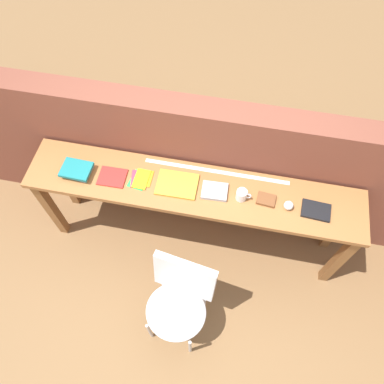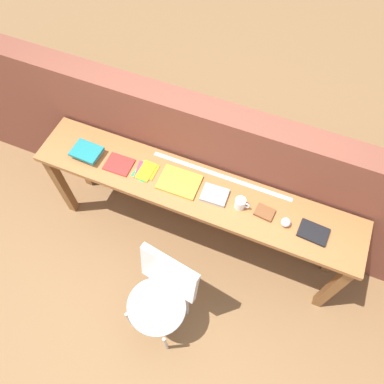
{
  "view_description": "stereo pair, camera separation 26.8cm",
  "coord_description": "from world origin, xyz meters",
  "px_view_note": "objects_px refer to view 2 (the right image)",
  "views": [
    {
      "loc": [
        0.26,
        -1.08,
        3.21
      ],
      "look_at": [
        0.0,
        0.25,
        0.9
      ],
      "focal_mm": 35.0,
      "sensor_mm": 36.0,
      "label": 1
    },
    {
      "loc": [
        0.52,
        -1.0,
        3.21
      ],
      "look_at": [
        0.0,
        0.25,
        0.9
      ],
      "focal_mm": 35.0,
      "sensor_mm": 36.0,
      "label": 2
    }
  ],
  "objects_px": {
    "book_open_centre": "(179,182)",
    "mug": "(240,203)",
    "sports_ball_small": "(286,222)",
    "book_repair_rightmost": "(313,232)",
    "book_stack_leftmost": "(88,152)",
    "magazine_cycling": "(119,164)",
    "leather_journal_brown": "(264,212)",
    "chair_white_moulded": "(161,295)",
    "pamphlet_pile_colourful": "(146,171)"
  },
  "relations": [
    {
      "from": "mug",
      "to": "book_repair_rightmost",
      "type": "relative_size",
      "value": 0.55
    },
    {
      "from": "mug",
      "to": "leather_journal_brown",
      "type": "xyz_separation_m",
      "value": [
        0.18,
        0.01,
        -0.03
      ]
    },
    {
      "from": "pamphlet_pile_colourful",
      "to": "mug",
      "type": "distance_m",
      "value": 0.75
    },
    {
      "from": "pamphlet_pile_colourful",
      "to": "book_stack_leftmost",
      "type": "bearing_deg",
      "value": -176.35
    },
    {
      "from": "book_open_centre",
      "to": "mug",
      "type": "xyz_separation_m",
      "value": [
        0.47,
        -0.02,
        0.04
      ]
    },
    {
      "from": "mug",
      "to": "sports_ball_small",
      "type": "height_order",
      "value": "mug"
    },
    {
      "from": "pamphlet_pile_colourful",
      "to": "mug",
      "type": "relative_size",
      "value": 1.66
    },
    {
      "from": "chair_white_moulded",
      "to": "pamphlet_pile_colourful",
      "type": "xyz_separation_m",
      "value": [
        -0.43,
        0.72,
        0.36
      ]
    },
    {
      "from": "chair_white_moulded",
      "to": "book_repair_rightmost",
      "type": "height_order",
      "value": "book_repair_rightmost"
    },
    {
      "from": "book_stack_leftmost",
      "to": "book_repair_rightmost",
      "type": "bearing_deg",
      "value": 0.25
    },
    {
      "from": "chair_white_moulded",
      "to": "magazine_cycling",
      "type": "xyz_separation_m",
      "value": [
        -0.64,
        0.7,
        0.36
      ]
    },
    {
      "from": "chair_white_moulded",
      "to": "book_open_centre",
      "type": "height_order",
      "value": "book_open_centre"
    },
    {
      "from": "pamphlet_pile_colourful",
      "to": "mug",
      "type": "height_order",
      "value": "mug"
    },
    {
      "from": "mug",
      "to": "leather_journal_brown",
      "type": "relative_size",
      "value": 0.85
    },
    {
      "from": "book_open_centre",
      "to": "sports_ball_small",
      "type": "height_order",
      "value": "sports_ball_small"
    },
    {
      "from": "sports_ball_small",
      "to": "book_repair_rightmost",
      "type": "bearing_deg",
      "value": 2.65
    },
    {
      "from": "book_stack_leftmost",
      "to": "book_open_centre",
      "type": "relative_size",
      "value": 0.75
    },
    {
      "from": "book_repair_rightmost",
      "to": "pamphlet_pile_colourful",
      "type": "bearing_deg",
      "value": -177.28
    },
    {
      "from": "leather_journal_brown",
      "to": "magazine_cycling",
      "type": "bearing_deg",
      "value": -173.29
    },
    {
      "from": "magazine_cycling",
      "to": "leather_journal_brown",
      "type": "relative_size",
      "value": 1.55
    },
    {
      "from": "chair_white_moulded",
      "to": "sports_ball_small",
      "type": "bearing_deg",
      "value": 46.88
    },
    {
      "from": "chair_white_moulded",
      "to": "mug",
      "type": "height_order",
      "value": "mug"
    },
    {
      "from": "book_open_centre",
      "to": "leather_journal_brown",
      "type": "bearing_deg",
      "value": -1.37
    },
    {
      "from": "sports_ball_small",
      "to": "book_repair_rightmost",
      "type": "distance_m",
      "value": 0.2
    },
    {
      "from": "pamphlet_pile_colourful",
      "to": "magazine_cycling",
      "type": "bearing_deg",
      "value": -173.16
    },
    {
      "from": "chair_white_moulded",
      "to": "book_open_centre",
      "type": "distance_m",
      "value": 0.83
    },
    {
      "from": "mug",
      "to": "magazine_cycling",
      "type": "bearing_deg",
      "value": -179.49
    },
    {
      "from": "magazine_cycling",
      "to": "sports_ball_small",
      "type": "xyz_separation_m",
      "value": [
        1.29,
        -0.01,
        0.03
      ]
    },
    {
      "from": "book_stack_leftmost",
      "to": "book_repair_rightmost",
      "type": "distance_m",
      "value": 1.75
    },
    {
      "from": "pamphlet_pile_colourful",
      "to": "leather_journal_brown",
      "type": "bearing_deg",
      "value": -0.11
    },
    {
      "from": "sports_ball_small",
      "to": "book_repair_rightmost",
      "type": "relative_size",
      "value": 0.33
    },
    {
      "from": "chair_white_moulded",
      "to": "sports_ball_small",
      "type": "relative_size",
      "value": 13.37
    },
    {
      "from": "chair_white_moulded",
      "to": "book_open_centre",
      "type": "bearing_deg",
      "value": 102.29
    },
    {
      "from": "book_stack_leftmost",
      "to": "pamphlet_pile_colourful",
      "type": "bearing_deg",
      "value": 3.65
    },
    {
      "from": "magazine_cycling",
      "to": "book_repair_rightmost",
      "type": "height_order",
      "value": "book_repair_rightmost"
    },
    {
      "from": "book_stack_leftmost",
      "to": "leather_journal_brown",
      "type": "height_order",
      "value": "book_stack_leftmost"
    },
    {
      "from": "sports_ball_small",
      "to": "magazine_cycling",
      "type": "bearing_deg",
      "value": 179.73
    },
    {
      "from": "book_stack_leftmost",
      "to": "sports_ball_small",
      "type": "bearing_deg",
      "value": -0.05
    },
    {
      "from": "chair_white_moulded",
      "to": "sports_ball_small",
      "type": "distance_m",
      "value": 1.02
    },
    {
      "from": "chair_white_moulded",
      "to": "leather_journal_brown",
      "type": "xyz_separation_m",
      "value": [
        0.49,
        0.72,
        0.37
      ]
    },
    {
      "from": "book_stack_leftmost",
      "to": "mug",
      "type": "bearing_deg",
      "value": 0.63
    },
    {
      "from": "chair_white_moulded",
      "to": "mug",
      "type": "bearing_deg",
      "value": 65.88
    },
    {
      "from": "magazine_cycling",
      "to": "book_open_centre",
      "type": "xyz_separation_m",
      "value": [
        0.48,
        0.03,
        0.0
      ]
    },
    {
      "from": "magazine_cycling",
      "to": "book_repair_rightmost",
      "type": "bearing_deg",
      "value": -1.0
    },
    {
      "from": "chair_white_moulded",
      "to": "book_stack_leftmost",
      "type": "distance_m",
      "value": 1.2
    },
    {
      "from": "book_stack_leftmost",
      "to": "sports_ball_small",
      "type": "relative_size",
      "value": 3.35
    },
    {
      "from": "pamphlet_pile_colourful",
      "to": "mug",
      "type": "xyz_separation_m",
      "value": [
        0.75,
        -0.02,
        0.04
      ]
    },
    {
      "from": "magazine_cycling",
      "to": "chair_white_moulded",
      "type": "bearing_deg",
      "value": -48.48
    },
    {
      "from": "book_repair_rightmost",
      "to": "chair_white_moulded",
      "type": "bearing_deg",
      "value": -136.53
    },
    {
      "from": "sports_ball_small",
      "to": "book_open_centre",
      "type": "bearing_deg",
      "value": 177.6
    }
  ]
}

